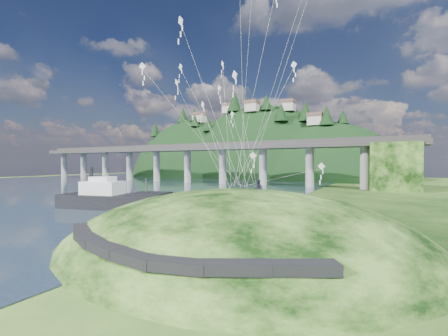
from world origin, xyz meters
The scene contains 10 objects.
ground centered at (0.00, 0.00, 0.00)m, with size 320.00×320.00×0.00m, color black.
water centered at (-72.00, 30.00, 0.01)m, with size 240.00×240.00×0.00m, color #304359.
grass_hill centered at (8.00, 2.00, -1.50)m, with size 36.00×32.00×13.00m.
footpath centered at (7.46, -9.74, 2.08)m, with size 22.29×5.84×0.83m.
bridge centered at (-26.46, 70.07, 9.70)m, with size 160.00×11.00×15.00m.
far_ridge centered at (-43.58, 122.17, -7.44)m, with size 153.00×70.00×94.50m.
work_barge centered at (-18.97, 10.37, 1.73)m, with size 20.46×9.92×6.91m.
wooden_dock centered at (-4.39, 5.44, 0.48)m, with size 15.53×4.62×1.10m.
kite_flyers centered at (8.62, 4.21, 5.88)m, with size 2.84×0.82×1.99m.
kite_swarm centered at (7.42, 3.29, 17.92)m, with size 17.29×16.30×21.94m.
Camera 1 is at (20.58, -23.95, 7.60)m, focal length 24.00 mm.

